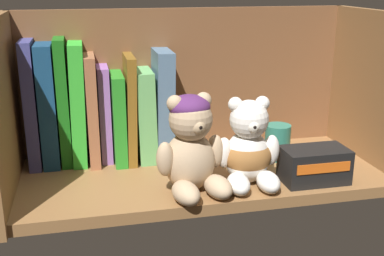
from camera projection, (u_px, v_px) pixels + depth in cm
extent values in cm
cube|color=olive|center=(201.00, 176.00, 89.79)|extent=(64.51, 27.27, 2.00)
cube|color=brown|center=(185.00, 85.00, 98.78)|extent=(66.91, 1.20, 30.43)
cube|color=olive|center=(3.00, 113.00, 78.56)|extent=(1.60, 29.67, 30.43)
cube|color=olive|center=(371.00, 92.00, 92.50)|extent=(1.60, 29.67, 30.43)
cube|color=#3D4082|center=(32.00, 103.00, 90.16)|extent=(2.19, 11.10, 23.53)
cube|color=navy|center=(48.00, 104.00, 90.87)|extent=(3.00, 10.98, 22.82)
cube|color=#1A6818|center=(63.00, 101.00, 91.32)|extent=(1.96, 10.19, 23.73)
cube|color=green|center=(78.00, 103.00, 91.99)|extent=(3.05, 11.33, 22.91)
cube|color=#9C5F3D|center=(92.00, 107.00, 92.86)|extent=(2.04, 13.13, 20.67)
cube|color=#965FB0|center=(104.00, 113.00, 93.70)|extent=(2.09, 9.00, 18.32)
cube|color=#289026|center=(117.00, 115.00, 94.41)|extent=(2.27, 14.34, 17.05)
cube|color=brown|center=(129.00, 106.00, 94.39)|extent=(2.14, 14.30, 20.39)
cube|color=#67B565|center=(143.00, 112.00, 95.41)|extent=(3.69, 13.40, 17.56)
cube|color=slate|center=(161.00, 103.00, 95.62)|extent=(3.59, 13.52, 21.13)
ellipsoid|color=tan|center=(189.00, 161.00, 80.62)|extent=(8.51, 7.81, 10.01)
sphere|color=tan|center=(191.00, 119.00, 77.97)|extent=(7.12, 7.12, 7.12)
sphere|color=tan|center=(175.00, 103.00, 76.59)|extent=(2.67, 2.67, 2.67)
sphere|color=tan|center=(203.00, 100.00, 78.56)|extent=(2.67, 2.67, 2.67)
sphere|color=tan|center=(197.00, 126.00, 75.91)|extent=(2.67, 2.67, 2.67)
sphere|color=black|center=(200.00, 127.00, 75.07)|extent=(0.93, 0.93, 0.93)
ellipsoid|color=tan|center=(186.00, 193.00, 76.37)|extent=(5.27, 7.35, 3.56)
ellipsoid|color=tan|center=(217.00, 187.00, 78.54)|extent=(5.27, 7.35, 3.56)
ellipsoid|color=tan|center=(165.00, 159.00, 78.03)|extent=(3.42, 3.42, 5.79)
ellipsoid|color=tan|center=(215.00, 151.00, 81.58)|extent=(3.42, 3.42, 5.79)
ellipsoid|color=#53265E|center=(189.00, 107.00, 77.82)|extent=(6.76, 6.76, 3.92)
ellipsoid|color=white|center=(247.00, 157.00, 83.63)|extent=(7.88, 7.23, 9.27)
sphere|color=white|center=(249.00, 119.00, 81.15)|extent=(6.59, 6.59, 6.59)
sphere|color=white|center=(235.00, 104.00, 80.47)|extent=(2.47, 2.47, 2.47)
sphere|color=white|center=(262.00, 103.00, 81.16)|extent=(2.47, 2.47, 2.47)
sphere|color=white|center=(253.00, 126.00, 79.06)|extent=(2.47, 2.47, 2.47)
sphere|color=black|center=(254.00, 127.00, 78.23)|extent=(0.87, 0.87, 0.87)
ellipsoid|color=white|center=(238.00, 184.00, 79.99)|extent=(4.10, 6.41, 3.30)
ellipsoid|color=white|center=(268.00, 182.00, 80.76)|extent=(4.10, 6.41, 3.30)
ellipsoid|color=white|center=(224.00, 153.00, 82.22)|extent=(2.85, 2.85, 5.36)
ellipsoid|color=white|center=(272.00, 150.00, 83.47)|extent=(2.85, 2.85, 5.36)
ellipsoid|color=#95602F|center=(247.00, 155.00, 83.56)|extent=(8.53, 7.88, 6.49)
cylinder|color=#2D7A66|center=(277.00, 142.00, 94.76)|extent=(4.95, 4.95, 6.85)
cube|color=black|center=(314.00, 165.00, 84.35)|extent=(11.25, 6.63, 6.01)
cube|color=orange|center=(324.00, 168.00, 80.96)|extent=(9.56, 0.16, 1.68)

